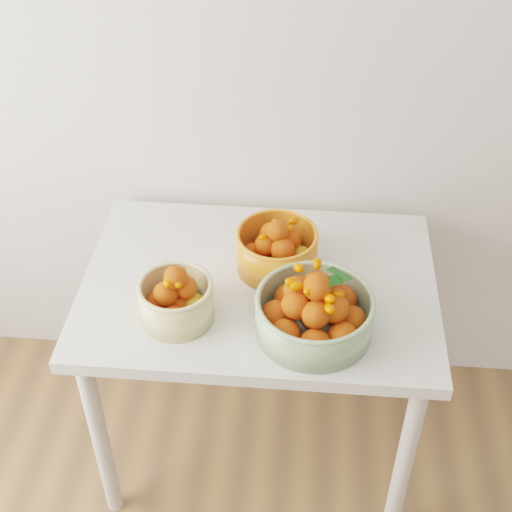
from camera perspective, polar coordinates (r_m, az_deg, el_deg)
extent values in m
cube|color=silver|center=(2.04, 10.08, 17.90)|extent=(4.00, 0.04, 2.70)
cube|color=silver|center=(2.03, 0.24, -2.45)|extent=(1.00, 0.70, 0.04)
cylinder|color=silver|center=(2.20, -12.34, -14.11)|extent=(0.05, 0.05, 0.71)
cylinder|color=silver|center=(2.15, 11.78, -15.79)|extent=(0.05, 0.05, 0.71)
cylinder|color=silver|center=(2.56, -9.13, -3.61)|extent=(0.05, 0.05, 0.71)
cylinder|color=silver|center=(2.52, 10.84, -4.79)|extent=(0.05, 0.05, 0.71)
cylinder|color=#D0BD7D|center=(1.89, -6.38, -3.66)|extent=(0.26, 0.26, 0.11)
torus|color=#D0BD7D|center=(1.85, -6.51, -2.42)|extent=(0.26, 0.26, 0.01)
sphere|color=#D1660C|center=(1.89, -4.86, -3.96)|extent=(0.06, 0.06, 0.06)
sphere|color=#D1660C|center=(1.93, -6.13, -2.88)|extent=(0.06, 0.06, 0.06)
sphere|color=#E4440C|center=(1.90, -7.82, -3.78)|extent=(0.07, 0.07, 0.07)
sphere|color=#E4440C|center=(1.86, -6.54, -4.97)|extent=(0.07, 0.07, 0.07)
sphere|color=#E4440C|center=(1.89, -6.36, -3.90)|extent=(0.06, 0.06, 0.06)
sphere|color=#E4440C|center=(1.87, -5.69, -2.53)|extent=(0.06, 0.06, 0.06)
sphere|color=#E4440C|center=(1.85, -7.26, -3.01)|extent=(0.06, 0.06, 0.06)
sphere|color=#E4440C|center=(1.83, -6.43, -1.73)|extent=(0.06, 0.06, 0.06)
ellipsoid|color=#E94700|center=(1.85, -5.99, -1.23)|extent=(0.04, 0.04, 0.03)
ellipsoid|color=#E94700|center=(1.82, -6.28, -2.19)|extent=(0.04, 0.04, 0.03)
ellipsoid|color=#E94700|center=(1.82, -7.02, -2.00)|extent=(0.04, 0.04, 0.03)
ellipsoid|color=#E94700|center=(1.81, -6.97, -2.18)|extent=(0.03, 0.04, 0.03)
cylinder|color=#84A575|center=(1.85, 4.68, -4.78)|extent=(0.40, 0.40, 0.11)
torus|color=#84A575|center=(1.81, 4.76, -3.58)|extent=(0.40, 0.40, 0.01)
sphere|color=#E4440C|center=(1.85, 7.70, -5.03)|extent=(0.07, 0.07, 0.07)
sphere|color=#E4440C|center=(1.90, 6.86, -3.51)|extent=(0.08, 0.08, 0.08)
sphere|color=#E4440C|center=(1.92, 4.62, -2.77)|extent=(0.08, 0.08, 0.08)
sphere|color=#E4440C|center=(1.90, 2.52, -3.32)|extent=(0.07, 0.07, 0.07)
sphere|color=#E4440C|center=(1.85, 1.63, -4.75)|extent=(0.08, 0.08, 0.08)
sphere|color=#E4440C|center=(1.80, 2.37, -6.23)|extent=(0.08, 0.08, 0.08)
sphere|color=#E4440C|center=(1.78, 4.75, -7.06)|extent=(0.08, 0.08, 0.08)
sphere|color=#E4440C|center=(1.81, 6.94, -6.42)|extent=(0.08, 0.08, 0.08)
sphere|color=#E4440C|center=(1.85, 4.67, -4.83)|extent=(0.08, 0.08, 0.08)
sphere|color=#E4440C|center=(1.83, 6.22, -2.95)|extent=(0.07, 0.07, 0.07)
sphere|color=#E4440C|center=(1.85, 4.86, -2.35)|extent=(0.08, 0.08, 0.08)
sphere|color=#E4440C|center=(1.83, 3.39, -2.77)|extent=(0.08, 0.08, 0.08)
sphere|color=#E4440C|center=(1.79, 3.21, -3.92)|extent=(0.07, 0.07, 0.07)
sphere|color=#E4440C|center=(1.77, 4.80, -4.70)|extent=(0.07, 0.07, 0.07)
sphere|color=#E4440C|center=(1.79, 6.26, -4.15)|extent=(0.08, 0.08, 0.08)
sphere|color=#E4440C|center=(1.77, 4.94, -2.47)|extent=(0.07, 0.07, 0.07)
ellipsoid|color=#E94700|center=(1.75, 4.26, -2.77)|extent=(0.05, 0.05, 0.04)
ellipsoid|color=#E94700|center=(1.77, 5.26, -3.10)|extent=(0.05, 0.05, 0.04)
ellipsoid|color=#E94700|center=(1.76, 3.28, -2.42)|extent=(0.04, 0.04, 0.03)
ellipsoid|color=#E94700|center=(1.78, 6.52, -3.36)|extent=(0.05, 0.03, 0.03)
ellipsoid|color=#E94700|center=(1.82, 4.91, -0.62)|extent=(0.03, 0.04, 0.03)
ellipsoid|color=#E94700|center=(1.78, 6.51, -3.02)|extent=(0.04, 0.03, 0.03)
ellipsoid|color=#E94700|center=(1.77, 2.87, -2.15)|extent=(0.04, 0.03, 0.04)
ellipsoid|color=#E94700|center=(1.81, 3.43, -0.94)|extent=(0.05, 0.04, 0.04)
ellipsoid|color=#E94700|center=(1.78, 5.38, -3.45)|extent=(0.05, 0.05, 0.03)
ellipsoid|color=#E94700|center=(1.74, 5.92, -4.21)|extent=(0.04, 0.05, 0.04)
ellipsoid|color=#E94700|center=(1.75, 5.91, -3.40)|extent=(0.05, 0.04, 0.04)
ellipsoid|color=#E94700|center=(1.79, 5.65, -2.87)|extent=(0.04, 0.03, 0.03)
cylinder|color=orange|center=(2.03, 1.67, 0.41)|extent=(0.30, 0.30, 0.12)
torus|color=orange|center=(1.99, 1.71, 1.74)|extent=(0.30, 0.30, 0.01)
sphere|color=#D1660C|center=(2.04, 3.60, -0.05)|extent=(0.06, 0.06, 0.06)
sphere|color=#D1660C|center=(2.08, 2.76, 1.02)|extent=(0.06, 0.06, 0.06)
sphere|color=#E4440C|center=(2.08, 0.81, 1.14)|extent=(0.07, 0.07, 0.07)
sphere|color=#E4440C|center=(2.04, -0.27, 0.11)|extent=(0.07, 0.07, 0.07)
sphere|color=#E4440C|center=(1.99, 0.56, -1.01)|extent=(0.07, 0.07, 0.07)
sphere|color=#E4440C|center=(1.99, 2.46, -1.15)|extent=(0.07, 0.07, 0.07)
sphere|color=#E4440C|center=(2.04, 1.66, 0.04)|extent=(0.06, 0.06, 0.06)
sphere|color=#E4440C|center=(2.02, 2.65, 1.44)|extent=(0.06, 0.06, 0.06)
sphere|color=#E4440C|center=(2.03, 1.24, 1.77)|extent=(0.07, 0.07, 0.07)
sphere|color=#E4440C|center=(1.99, 0.72, 0.85)|extent=(0.06, 0.06, 0.06)
sphere|color=#E4440C|center=(1.98, 2.14, 0.51)|extent=(0.07, 0.07, 0.07)
sphere|color=#E4440C|center=(1.97, 1.74, 2.01)|extent=(0.06, 0.06, 0.06)
ellipsoid|color=#E94700|center=(1.99, 1.62, 2.43)|extent=(0.03, 0.04, 0.02)
ellipsoid|color=#E94700|center=(1.97, 1.67, 1.71)|extent=(0.03, 0.04, 0.04)
ellipsoid|color=#E94700|center=(2.00, 3.04, 2.83)|extent=(0.04, 0.04, 0.03)
ellipsoid|color=#E94700|center=(2.02, 1.55, 2.67)|extent=(0.03, 0.04, 0.03)
ellipsoid|color=#E94700|center=(1.97, 1.42, 2.03)|extent=(0.04, 0.04, 0.03)
ellipsoid|color=#E94700|center=(1.97, 2.56, 2.19)|extent=(0.03, 0.02, 0.03)
ellipsoid|color=#E94700|center=(2.01, 2.02, 2.17)|extent=(0.03, 0.04, 0.02)
ellipsoid|color=#E94700|center=(1.99, 1.65, 1.60)|extent=(0.04, 0.04, 0.03)
ellipsoid|color=#E94700|center=(1.97, 0.63, 1.46)|extent=(0.04, 0.03, 0.03)
ellipsoid|color=#E94700|center=(1.98, 2.24, 1.82)|extent=(0.04, 0.03, 0.03)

